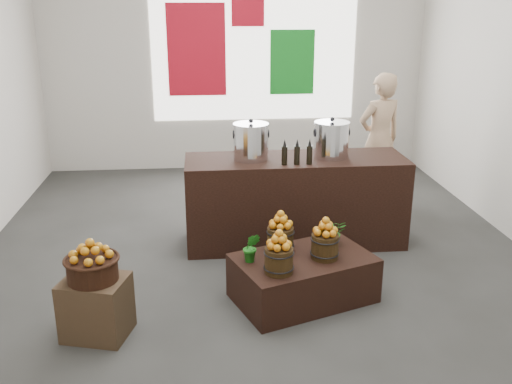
{
  "coord_description": "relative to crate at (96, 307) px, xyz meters",
  "views": [
    {
      "loc": [
        -0.52,
        -5.63,
        2.66
      ],
      "look_at": [
        -0.03,
        -0.4,
        0.87
      ],
      "focal_mm": 40.0,
      "sensor_mm": 36.0,
      "label": 1
    }
  ],
  "objects": [
    {
      "name": "apples_in_basket",
      "position": [
        0.0,
        0.0,
        0.52
      ],
      "size": [
        0.32,
        0.32,
        0.17
      ],
      "primitive_type": null,
      "color": "#8D1904",
      "rests_on": "wicker_basket"
    },
    {
      "name": "deco_green_right",
      "position": [
        2.35,
        4.87,
        1.45
      ],
      "size": [
        0.7,
        0.04,
        1.0
      ],
      "primitive_type": "cube",
      "color": "#137C1F",
      "rests_on": "back_wall"
    },
    {
      "name": "back_opening",
      "position": [
        1.75,
        4.88,
        1.75
      ],
      "size": [
        3.2,
        0.02,
        2.4
      ],
      "primitive_type": "cube",
      "color": "white",
      "rests_on": "back_wall"
    },
    {
      "name": "wicker_basket",
      "position": [
        0.0,
        0.0,
        0.35
      ],
      "size": [
        0.41,
        0.41,
        0.18
      ],
      "primitive_type": "cylinder",
      "color": "black",
      "rests_on": "crate"
    },
    {
      "name": "herb_garnish_left",
      "position": [
        1.31,
        0.38,
        0.31
      ],
      "size": [
        0.18,
        0.15,
        0.28
      ],
      "primitive_type": "imported",
      "rotation": [
        0.0,
        0.0,
        -0.24
      ],
      "color": "#176314",
      "rests_on": "display_table"
    },
    {
      "name": "crate",
      "position": [
        0.0,
        0.0,
        0.0
      ],
      "size": [
        0.6,
        0.54,
        0.51
      ],
      "primitive_type": "cube",
      "rotation": [
        0.0,
        0.0,
        -0.27
      ],
      "color": "#4D3624",
      "rests_on": "ground"
    },
    {
      "name": "display_table",
      "position": [
        1.8,
        0.43,
        -0.04
      ],
      "size": [
        1.41,
        1.14,
        0.43
      ],
      "primitive_type": "cube",
      "rotation": [
        0.0,
        0.0,
        0.36
      ],
      "color": "black",
      "rests_on": "ground"
    },
    {
      "name": "back_wall",
      "position": [
        1.45,
        4.9,
        1.75
      ],
      "size": [
        6.0,
        0.04,
        4.0
      ],
      "primitive_type": "cube",
      "color": "beige",
      "rests_on": "ground"
    },
    {
      "name": "stock_pot_left",
      "position": [
        1.43,
        1.74,
        0.93
      ],
      "size": [
        0.38,
        0.38,
        0.38
      ],
      "primitive_type": "cylinder",
      "color": "silver",
      "rests_on": "counter"
    },
    {
      "name": "apple_bucket_front_right",
      "position": [
        1.98,
        0.4,
        0.28
      ],
      "size": [
        0.25,
        0.25,
        0.23
      ],
      "primitive_type": "cylinder",
      "color": "#31200D",
      "rests_on": "display_table"
    },
    {
      "name": "apples_in_bucket_front_left",
      "position": [
        1.53,
        0.15,
        0.48
      ],
      "size": [
        0.18,
        0.18,
        0.17
      ],
      "primitive_type": null,
      "color": "#8D1904",
      "rests_on": "apple_bucket_front_left"
    },
    {
      "name": "herb_garnish_right",
      "position": [
        2.13,
        0.69,
        0.3
      ],
      "size": [
        0.24,
        0.21,
        0.25
      ],
      "primitive_type": "imported",
      "rotation": [
        0.0,
        0.0,
        0.05
      ],
      "color": "#176314",
      "rests_on": "display_table"
    },
    {
      "name": "deco_red_upper",
      "position": [
        1.65,
        4.87,
        2.25
      ],
      "size": [
        0.5,
        0.04,
        0.5
      ],
      "primitive_type": "cube",
      "color": "#B10D1E",
      "rests_on": "back_wall"
    },
    {
      "name": "stock_pot_center",
      "position": [
        2.31,
        1.75,
        0.93
      ],
      "size": [
        0.38,
        0.38,
        0.38
      ],
      "primitive_type": "cylinder",
      "color": "silver",
      "rests_on": "counter"
    },
    {
      "name": "ground",
      "position": [
        1.45,
        1.4,
        -0.25
      ],
      "size": [
        7.0,
        7.0,
        0.0
      ],
      "primitive_type": "plane",
      "color": "#343432",
      "rests_on": "ground"
    },
    {
      "name": "apple_bucket_rear",
      "position": [
        1.6,
        0.6,
        0.28
      ],
      "size": [
        0.25,
        0.25,
        0.23
      ],
      "primitive_type": "cylinder",
      "color": "#31200D",
      "rests_on": "display_table"
    },
    {
      "name": "shopper",
      "position": [
        3.25,
        3.0,
        0.63
      ],
      "size": [
        0.74,
        0.6,
        1.76
      ],
      "primitive_type": "imported",
      "rotation": [
        0.0,
        0.0,
        3.45
      ],
      "color": "tan",
      "rests_on": "ground"
    },
    {
      "name": "counter",
      "position": [
        1.92,
        1.75,
        0.24
      ],
      "size": [
        2.44,
        0.79,
        1.0
      ],
      "primitive_type": "cube",
      "rotation": [
        0.0,
        0.0,
        0.0
      ],
      "color": "black",
      "rests_on": "ground"
    },
    {
      "name": "oil_cruets",
      "position": [
        1.93,
        1.5,
        0.88
      ],
      "size": [
        0.27,
        0.07,
        0.28
      ],
      "primitive_type": null,
      "rotation": [
        0.0,
        0.0,
        0.0
      ],
      "color": "black",
      "rests_on": "counter"
    },
    {
      "name": "apples_in_bucket_rear",
      "position": [
        1.6,
        0.6,
        0.48
      ],
      "size": [
        0.18,
        0.18,
        0.17
      ],
      "primitive_type": null,
      "color": "#8D1904",
      "rests_on": "apple_bucket_rear"
    },
    {
      "name": "apple_bucket_front_left",
      "position": [
        1.53,
        0.15,
        0.28
      ],
      "size": [
        0.25,
        0.25,
        0.23
      ],
      "primitive_type": "cylinder",
      "color": "#31200D",
      "rests_on": "display_table"
    },
    {
      "name": "apples_in_bucket_front_right",
      "position": [
        1.98,
        0.4,
        0.48
      ],
      "size": [
        0.18,
        0.18,
        0.17
      ],
      "primitive_type": null,
      "color": "#8D1904",
      "rests_on": "apple_bucket_front_right"
    },
    {
      "name": "deco_red_left",
      "position": [
        0.85,
        4.87,
        1.65
      ],
      "size": [
        0.9,
        0.04,
        1.4
      ],
      "primitive_type": "cube",
      "color": "#B10D1E",
      "rests_on": "back_wall"
    }
  ]
}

